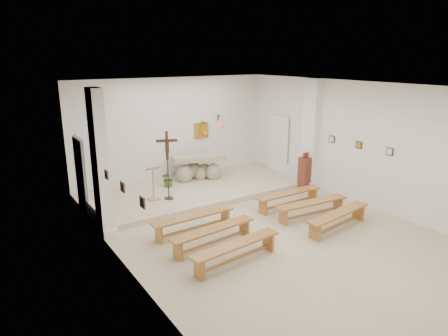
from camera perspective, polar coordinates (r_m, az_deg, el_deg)
ground at (r=10.01m, az=6.10°, el=-8.93°), size 7.00×10.00×0.00m
wall_left at (r=7.75m, az=-13.96°, el=-2.87°), size 0.02×10.00×3.50m
wall_right at (r=11.90m, az=19.51°, el=3.12°), size 0.02×10.00×3.50m
wall_back at (r=13.54m, az=-7.18°, el=5.34°), size 7.00×0.02×3.50m
ceiling at (r=9.13m, az=6.74°, el=11.41°), size 7.00×10.00×0.02m
sanctuary_platform at (r=12.68m, az=-3.93°, el=-3.12°), size 6.98×3.00×0.15m
pilaster_left at (r=9.63m, az=-17.31°, el=0.49°), size 0.26×0.55×3.50m
pilaster_right at (r=13.09m, az=12.27°, el=4.75°), size 0.26×0.55×3.50m
gold_wall_relief at (r=14.02m, az=-3.25°, el=5.38°), size 0.55×0.04×0.55m
sanctuary_lamp at (r=14.14m, az=-0.27°, el=6.15°), size 0.11×0.36×0.44m
station_frame_left_front at (r=7.06m, az=-11.58°, el=-4.84°), size 0.03×0.20×0.20m
station_frame_left_mid at (r=7.95m, az=-14.30°, el=-2.66°), size 0.03×0.20×0.20m
station_frame_left_rear at (r=8.86m, az=-16.45°, el=-0.92°), size 0.03×0.20×0.20m
station_frame_right_front at (r=11.44m, az=22.59°, el=2.18°), size 0.03×0.20×0.20m
station_frame_right_mid at (r=12.01m, az=18.69°, el=3.16°), size 0.03×0.20×0.20m
station_frame_right_rear at (r=12.63m, az=15.16°, el=4.03°), size 0.03×0.20×0.20m
radiator_left at (r=10.71m, az=-18.05°, el=-6.39°), size 0.10×0.85×0.52m
radiator_right at (r=13.96m, az=10.06°, el=-0.71°), size 0.10×0.85×0.52m
altar at (r=13.43m, az=-3.72°, el=-0.14°), size 1.87×1.14×0.90m
lectern at (r=11.60m, az=-10.06°, el=-2.09°), size 0.38×0.33×1.03m
crucifix_stand at (r=11.41m, az=-8.07°, el=1.07°), size 0.58×0.27×2.00m
potted_plant at (r=12.78m, az=-7.93°, el=-1.49°), size 0.48×0.42×0.52m
donation_pedestal at (r=13.12m, az=11.44°, el=-0.67°), size 0.34×0.34×1.20m
bench_left_front at (r=9.77m, az=-4.36°, el=-7.33°), size 2.16×0.40×0.46m
bench_right_front at (r=11.46m, az=9.25°, el=-3.95°), size 2.16×0.36×0.46m
bench_left_second at (r=9.06m, az=-1.56°, el=-9.22°), size 2.18×0.54×0.46m
bench_right_second at (r=10.86m, az=12.45°, el=-5.25°), size 2.18×0.53×0.46m
bench_left_third at (r=8.38m, az=1.74°, el=-11.39°), size 2.18×0.54×0.46m
bench_right_third at (r=10.30m, az=16.02°, el=-6.67°), size 2.18×0.63×0.46m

